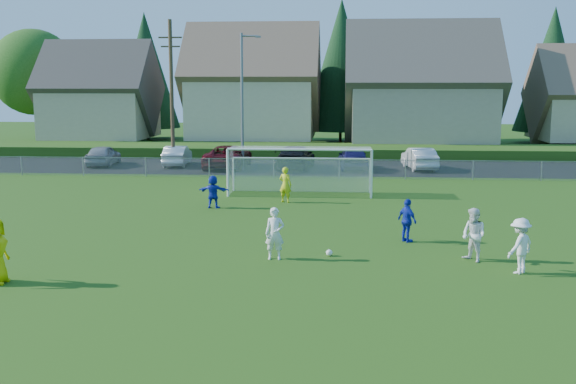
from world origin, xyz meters
name	(u,v)px	position (x,y,z in m)	size (l,w,h in m)	color
ground	(266,283)	(0.00, 0.00, 0.00)	(160.00, 160.00, 0.00)	#193D0C
asphalt_lot	(310,167)	(0.00, 27.50, 0.01)	(60.00, 60.00, 0.00)	black
grass_embankment	(315,151)	(0.00, 35.00, 0.40)	(70.00, 6.00, 0.80)	#1E420F
soccer_ball	(329,253)	(1.76, 3.30, 0.11)	(0.22, 0.22, 0.22)	white
player_white_a	(275,234)	(-0.02, 2.75, 0.86)	(0.63, 0.41, 1.72)	white
player_white_b	(474,235)	(6.44, 3.00, 0.87)	(0.85, 0.66, 1.75)	white
player_white_c	(520,246)	(7.58, 1.70, 0.85)	(1.10, 0.63, 1.71)	white
player_blue_a	(407,221)	(4.55, 5.58, 0.80)	(0.93, 0.39, 1.59)	#1227B1
player_blue_b	(213,192)	(-3.79, 11.76, 0.77)	(1.42, 0.45, 1.53)	#1227B1
goalkeeper	(285,185)	(-0.57, 13.50, 0.87)	(0.64, 0.42, 1.74)	yellow
car_a	(103,155)	(-14.63, 27.37, 0.73)	(1.71, 4.26, 1.45)	gray
car_b	(177,156)	(-9.40, 27.70, 0.70)	(1.49, 4.27, 1.41)	silver
car_c	(228,157)	(-5.62, 26.71, 0.78)	(2.59, 5.62, 1.56)	#4D0810
car_d	(295,157)	(-0.99, 26.49, 0.79)	(2.21, 5.44, 1.58)	black
car_e	(353,158)	(2.91, 26.48, 0.78)	(1.84, 4.56, 1.56)	#18154C
car_f	(419,158)	(7.38, 26.96, 0.74)	(1.56, 4.47, 1.47)	silver
soccer_goal	(300,163)	(0.00, 16.05, 1.63)	(7.42, 1.90, 2.50)	white
chainlink_fence	(306,168)	(0.00, 22.00, 0.63)	(52.06, 0.06, 1.20)	gray
streetlight	(243,97)	(-4.45, 26.00, 4.84)	(1.38, 0.18, 9.00)	slate
utility_pole	(172,92)	(-9.50, 27.00, 5.15)	(1.60, 0.26, 10.00)	#473321
houses_row	(341,65)	(1.97, 42.46, 7.33)	(53.90, 11.45, 13.27)	tan
tree_row	(331,71)	(1.04, 48.74, 6.91)	(65.98, 12.36, 13.80)	#382616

